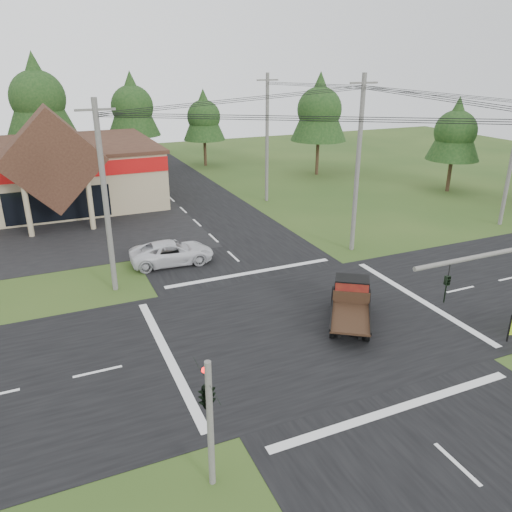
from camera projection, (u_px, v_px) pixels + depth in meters
ground at (306, 325)px, 24.68m from camera, size 120.00×120.00×0.00m
road_ns at (306, 325)px, 24.68m from camera, size 12.00×120.00×0.02m
road_ew at (306, 325)px, 24.68m from camera, size 120.00×12.00×0.02m
parking_apron at (5, 243)px, 35.62m from camera, size 28.00×14.00×0.02m
traffic_signal_corner at (207, 384)px, 14.35m from camera, size 0.53×2.48×4.40m
utility_pole_nw at (105, 198)px, 26.52m from camera, size 2.00×0.30×10.50m
utility_pole_ne at (358, 164)px, 32.32m from camera, size 2.00×0.30×11.50m
utility_pole_far at (512, 158)px, 37.80m from camera, size 2.00×0.30×10.20m
utility_pole_n at (267, 138)px, 44.30m from camera, size 2.00×0.30×11.20m
tree_row_c at (37, 95)px, 52.65m from camera, size 7.28×7.28×13.13m
tree_row_d at (132, 104)px, 57.74m from camera, size 6.16×6.16×11.11m
tree_row_e at (204, 115)px, 59.52m from camera, size 5.04×5.04×9.09m
tree_side_ne at (320, 107)px, 54.25m from camera, size 6.16×6.16×11.11m
tree_side_e_near at (456, 129)px, 47.52m from camera, size 5.04×5.04×9.09m
antique_flatbed_truck at (351, 305)px, 24.40m from camera, size 4.38×5.19×2.08m
white_pickup at (172, 252)px, 31.88m from camera, size 5.44×2.77×1.47m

